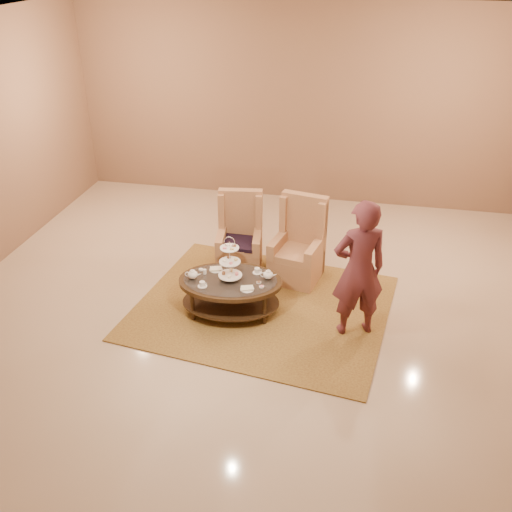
% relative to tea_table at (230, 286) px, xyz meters
% --- Properties ---
extents(ground, '(8.00, 8.00, 0.00)m').
position_rel_tea_table_xyz_m(ground, '(0.22, -0.00, -0.41)').
color(ground, '#C2AC90').
rests_on(ground, ground).
extents(ceiling, '(8.00, 8.00, 0.02)m').
position_rel_tea_table_xyz_m(ceiling, '(0.22, -0.00, -0.41)').
color(ceiling, beige).
rests_on(ceiling, ground).
extents(wall_back, '(8.00, 0.04, 3.50)m').
position_rel_tea_table_xyz_m(wall_back, '(0.22, 4.00, 1.34)').
color(wall_back, '#88644A').
rests_on(wall_back, ground).
extents(rug, '(3.58, 3.11, 0.02)m').
position_rel_tea_table_xyz_m(rug, '(0.39, 0.18, -0.40)').
color(rug, olive).
rests_on(rug, ground).
extents(tea_table, '(1.43, 1.07, 1.12)m').
position_rel_tea_table_xyz_m(tea_table, '(0.00, 0.00, 0.00)').
color(tea_table, black).
rests_on(tea_table, ground).
extents(armchair_left, '(0.72, 0.74, 1.18)m').
position_rel_tea_table_xyz_m(armchair_left, '(-0.14, 1.17, -0.01)').
color(armchair_left, tan).
rests_on(armchair_left, ground).
extents(armchair_right, '(0.78, 0.80, 1.22)m').
position_rel_tea_table_xyz_m(armchair_right, '(0.74, 1.08, 0.00)').
color(armchair_right, tan).
rests_on(armchair_right, ground).
extents(person, '(0.76, 0.63, 1.79)m').
position_rel_tea_table_xyz_m(person, '(1.60, -0.11, 0.49)').
color(person, '#57252C').
rests_on(person, ground).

